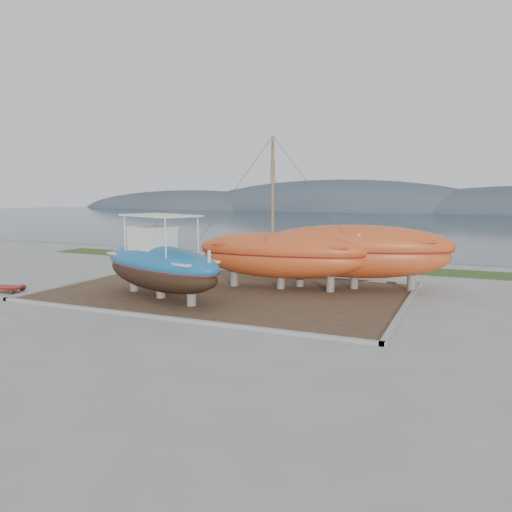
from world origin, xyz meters
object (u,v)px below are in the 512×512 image
at_px(blue_caique, 160,256).
at_px(white_dinghy, 168,268).
at_px(orange_bare_hull, 355,258).
at_px(red_trailer, 9,289).
at_px(orange_sailboat, 281,213).

bearing_deg(blue_caique, white_dinghy, 141.15).
relative_size(orange_bare_hull, red_trailer, 4.75).
distance_m(orange_sailboat, orange_bare_hull, 4.68).
distance_m(orange_bare_hull, red_trailer, 18.66).
relative_size(orange_sailboat, orange_bare_hull, 0.91).
height_order(orange_sailboat, orange_bare_hull, orange_sailboat).
xyz_separation_m(blue_caique, orange_sailboat, (4.64, 4.65, 2.03)).
bearing_deg(orange_bare_hull, blue_caique, -153.62).
distance_m(blue_caique, white_dinghy, 6.12).
relative_size(white_dinghy, orange_bare_hull, 0.37).
bearing_deg(red_trailer, orange_sailboat, 12.97).
relative_size(white_dinghy, orange_sailboat, 0.41).
distance_m(white_dinghy, orange_bare_hull, 11.39).
relative_size(blue_caique, white_dinghy, 2.24).
bearing_deg(white_dinghy, blue_caique, -50.60).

